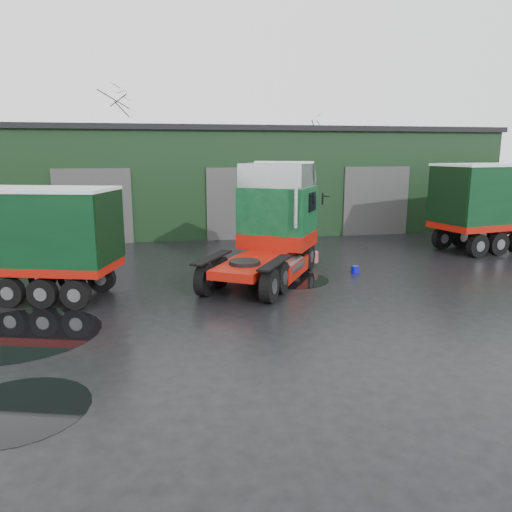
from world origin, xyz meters
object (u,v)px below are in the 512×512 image
(wash_bucket, at_px, (355,270))
(tree_back_b, at_px, (300,164))
(hero_tractor, at_px, (262,224))
(tree_back_a, at_px, (114,153))
(warehouse, at_px, (227,178))

(wash_bucket, xyz_separation_m, tree_back_b, (4.88, 24.94, 3.61))
(wash_bucket, bearing_deg, tree_back_b, 78.94)
(hero_tractor, relative_size, tree_back_a, 0.75)
(hero_tractor, height_order, wash_bucket, hero_tractor)
(warehouse, distance_m, hero_tractor, 15.55)
(wash_bucket, height_order, tree_back_a, tree_back_a)
(hero_tractor, bearing_deg, tree_back_a, 137.07)
(tree_back_a, bearing_deg, hero_tractor, -74.42)
(warehouse, distance_m, wash_bucket, 15.56)
(hero_tractor, relative_size, tree_back_b, 0.96)
(hero_tractor, height_order, tree_back_b, tree_back_b)
(warehouse, bearing_deg, tree_back_b, 51.34)
(warehouse, xyz_separation_m, wash_bucket, (3.12, -14.94, -3.01))
(hero_tractor, distance_m, tree_back_b, 27.05)
(hero_tractor, bearing_deg, wash_bucket, 39.47)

